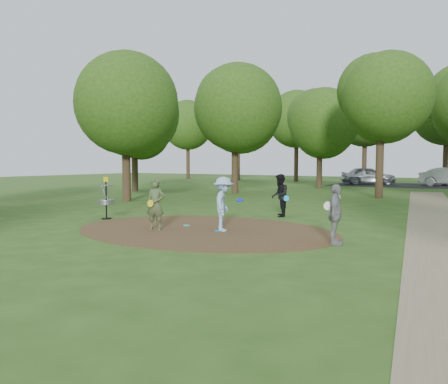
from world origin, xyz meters
The scene contains 13 objects.
ground centered at (0.00, 0.00, 0.00)m, with size 100.00×100.00×0.00m, color #2D5119.
dirt_clearing centered at (0.00, 0.00, 0.01)m, with size 8.40×8.40×0.02m, color #47301C.
footpath centered at (6.50, 2.00, 0.01)m, with size 2.00×40.00×0.01m, color #8C7A5B.
parking_lot centered at (2.00, 30.00, 0.00)m, with size 14.00×8.00×0.01m, color black.
player_observer_with_disc centered at (-1.25, -0.77, 0.79)m, with size 0.66×0.52×1.58m.
player_throwing_with_disc centered at (0.65, 0.10, 0.82)m, with size 1.17×1.22×1.65m.
player_walking_with_disc centered at (0.65, 4.18, 0.81)m, with size 0.87×0.97×1.63m.
player_waiting_with_disc centered at (4.16, -0.24, 0.77)m, with size 0.57×0.96×1.54m.
disc_ground_cyan centered at (-0.92, 0.37, 0.03)m, with size 0.22×0.22×0.02m, color #1AD6D6.
disc_ground_blue centered at (0.53, -0.03, 0.03)m, with size 0.22×0.22×0.02m, color blue.
car_left centered at (-2.17, 30.09, 0.82)m, with size 1.93×4.79×1.63m, color #ADB0B5.
disc_golf_basket centered at (-4.50, 0.30, 0.87)m, with size 0.63×0.63×1.54m.
tree_ring centered at (1.08, 8.04, 5.08)m, with size 36.76×45.63×8.80m.
Camera 1 is at (7.46, -10.98, 2.10)m, focal length 35.00 mm.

